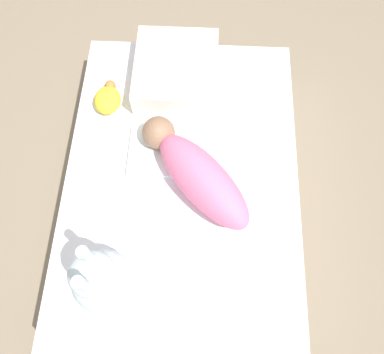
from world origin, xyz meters
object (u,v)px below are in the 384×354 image
swaddled_baby (197,174)px  bunny_plush (101,279)px  pillow (176,71)px  turtle_plush (108,99)px

swaddled_baby → bunny_plush: (-0.38, 0.27, 0.05)m
swaddled_baby → pillow: (0.46, 0.10, -0.03)m
pillow → turtle_plush: size_ratio=2.26×
turtle_plush → bunny_plush: bearing=-172.5°
pillow → bunny_plush: bunny_plush is taller
swaddled_baby → bunny_plush: 0.47m
swaddled_baby → bunny_plush: bearing=101.8°
bunny_plush → turtle_plush: (0.71, 0.09, -0.10)m
pillow → turtle_plush: (-0.13, 0.27, -0.02)m
pillow → turtle_plush: 0.30m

